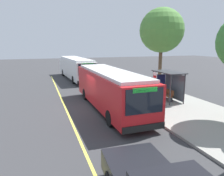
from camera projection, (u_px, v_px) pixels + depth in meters
The scene contains 9 objects.
ground_plane at pixel (95, 107), 16.65m from camera, with size 120.00×120.00×0.00m, color #38383A.
sidewalk_curb at pixel (161, 100), 18.55m from camera, with size 44.00×6.40×0.15m, color gray.
lane_stripe_center at pixel (66, 110), 15.94m from camera, with size 36.00×0.14×0.01m, color #E0D64C.
transit_bus_main at pixel (110, 88), 15.90m from camera, with size 10.91×2.75×2.95m.
transit_bus_second at pixel (76, 67), 29.82m from camera, with size 12.11×3.30×2.95m.
bus_shelter at pixel (169, 80), 17.87m from camera, with size 2.90×1.60×2.48m.
waiting_bench at pixel (166, 95), 18.04m from camera, with size 1.60×0.48×0.95m.
route_sign_post at pixel (155, 86), 14.80m from camera, with size 0.44×0.08×2.80m.
street_tree_upstreet at pixel (162, 31), 21.40m from camera, with size 4.47×4.47×8.31m.
Camera 1 is at (15.56, -3.94, 4.86)m, focal length 33.97 mm.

